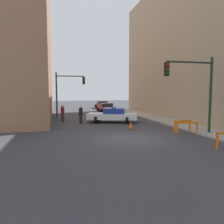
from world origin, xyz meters
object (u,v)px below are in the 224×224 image
at_px(pedestrian_crossing, 81,114).
at_px(traffic_cone, 131,125).
at_px(parked_car_near, 106,107).
at_px(parked_car_mid, 102,104).
at_px(traffic_light_near, 196,83).
at_px(police_car, 113,115).
at_px(pedestrian_corner, 63,113).
at_px(traffic_light_far, 66,88).
at_px(barrier_corner, 183,124).
at_px(barrier_back, 187,126).

height_order(pedestrian_crossing, traffic_cone, pedestrian_crossing).
bearing_deg(parked_car_near, parked_car_mid, 82.14).
bearing_deg(traffic_cone, traffic_light_near, -43.41).
height_order(police_car, pedestrian_corner, pedestrian_corner).
xyz_separation_m(traffic_light_far, barrier_corner, (7.70, -12.51, -2.78)).
distance_m(parked_car_near, parked_car_mid, 7.54).
xyz_separation_m(traffic_light_near, parked_car_near, (-2.18, 17.89, -2.86)).
distance_m(pedestrian_corner, traffic_cone, 7.81).
relative_size(traffic_light_near, barrier_back, 3.26).
bearing_deg(traffic_cone, barrier_corner, -36.69).
relative_size(traffic_light_near, traffic_cone, 7.93).
bearing_deg(barrier_back, police_car, 116.54).
bearing_deg(traffic_light_far, parked_car_mid, 60.12).
height_order(parked_car_mid, barrier_back, parked_car_mid).
xyz_separation_m(parked_car_near, parked_car_mid, (0.99, 7.47, 0.00)).
xyz_separation_m(parked_car_mid, barrier_corner, (0.85, -24.41, -0.06)).
xyz_separation_m(barrier_back, traffic_cone, (-3.06, 3.07, -0.30)).
bearing_deg(parked_car_mid, traffic_light_near, -85.57).
bearing_deg(pedestrian_crossing, barrier_corner, -0.23).
bearing_deg(barrier_corner, police_car, 119.72).
bearing_deg(police_car, traffic_light_near, -131.23).
bearing_deg(pedestrian_crossing, traffic_light_far, 142.98).
relative_size(police_car, pedestrian_crossing, 3.04).
bearing_deg(traffic_light_far, barrier_back, -60.10).
bearing_deg(traffic_light_near, parked_car_near, 96.95).
bearing_deg(pedestrian_crossing, traffic_cone, -5.40).
relative_size(parked_car_near, parked_car_mid, 0.99).
bearing_deg(pedestrian_corner, parked_car_mid, -58.50).
bearing_deg(traffic_light_far, barrier_corner, -58.39).
bearing_deg(pedestrian_crossing, traffic_light_near, -2.80).
height_order(police_car, parked_car_mid, police_car).
xyz_separation_m(parked_car_mid, traffic_cone, (-2.30, -22.06, -0.36)).
xyz_separation_m(traffic_light_far, pedestrian_corner, (-0.58, -4.28, -2.54)).
bearing_deg(traffic_light_near, barrier_back, 151.38).
relative_size(traffic_light_far, parked_car_mid, 1.19).
bearing_deg(traffic_cone, traffic_light_far, 114.10).
height_order(traffic_light_near, barrier_corner, traffic_light_near).
xyz_separation_m(traffic_light_near, barrier_back, (-0.43, 0.23, -2.91)).
height_order(traffic_light_near, pedestrian_crossing, traffic_light_near).
bearing_deg(pedestrian_corner, barrier_back, -171.43).
distance_m(traffic_light_far, barrier_corner, 14.94).
bearing_deg(traffic_cone, pedestrian_corner, 131.05).
bearing_deg(police_car, traffic_light_far, 53.77).
bearing_deg(pedestrian_corner, traffic_light_far, -41.56).
xyz_separation_m(traffic_light_far, police_car, (4.08, -6.18, -2.67)).
bearing_deg(traffic_light_near, parked_car_mid, 92.69).
bearing_deg(parked_car_near, barrier_back, -84.63).
bearing_deg(parked_car_near, pedestrian_corner, -126.73).
bearing_deg(barrier_corner, barrier_back, -97.49).
xyz_separation_m(traffic_light_near, pedestrian_crossing, (-7.01, 7.34, -2.67)).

